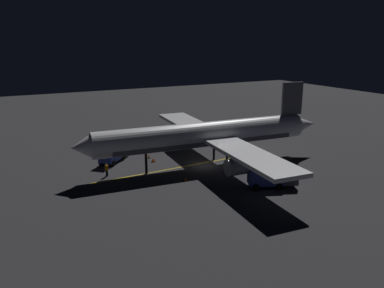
% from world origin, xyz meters
% --- Properties ---
extents(ground_plane, '(180.00, 180.00, 0.20)m').
position_xyz_m(ground_plane, '(0.00, 0.00, -0.10)').
color(ground_plane, '#2F2F32').
extents(apron_guide_stripe, '(1.24, 24.95, 0.01)m').
position_xyz_m(apron_guide_stripe, '(0.92, 4.00, 0.00)').
color(apron_guide_stripe, gold).
rests_on(apron_guide_stripe, ground_plane).
extents(airliner, '(36.85, 37.86, 11.42)m').
position_xyz_m(airliner, '(-0.05, -0.63, 4.45)').
color(airliner, white).
rests_on(airliner, ground_plane).
extents(baggage_truck, '(5.75, 5.76, 2.63)m').
position_xyz_m(baggage_truck, '(7.89, 11.07, 1.33)').
color(baggage_truck, navy).
rests_on(baggage_truck, ground_plane).
extents(catering_truck, '(4.21, 6.27, 2.28)m').
position_xyz_m(catering_truck, '(-11.03, -3.17, 1.19)').
color(catering_truck, navy).
rests_on(catering_truck, ground_plane).
extents(ground_crew_worker, '(0.40, 0.40, 1.74)m').
position_xyz_m(ground_crew_worker, '(2.17, 13.70, 0.89)').
color(ground_crew_worker, black).
rests_on(ground_crew_worker, ground_plane).
extents(traffic_cone_near_left, '(0.50, 0.50, 0.55)m').
position_xyz_m(traffic_cone_near_left, '(7.10, 5.78, 0.25)').
color(traffic_cone_near_left, '#EA590F').
rests_on(traffic_cone_near_left, ground_plane).
extents(traffic_cone_near_right, '(0.50, 0.50, 0.55)m').
position_xyz_m(traffic_cone_near_right, '(-4.32, 5.19, 0.25)').
color(traffic_cone_near_right, '#EA590F').
rests_on(traffic_cone_near_right, ground_plane).
extents(traffic_cone_under_wing, '(0.50, 0.50, 0.55)m').
position_xyz_m(traffic_cone_under_wing, '(5.20, 5.73, 0.25)').
color(traffic_cone_under_wing, '#EA590F').
rests_on(traffic_cone_under_wing, ground_plane).
extents(traffic_cone_far, '(0.50, 0.50, 0.55)m').
position_xyz_m(traffic_cone_far, '(4.94, 6.04, 0.25)').
color(traffic_cone_far, '#EA590F').
rests_on(traffic_cone_far, ground_plane).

